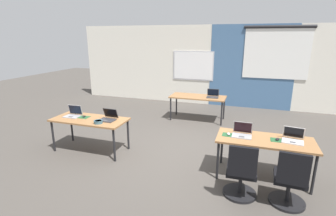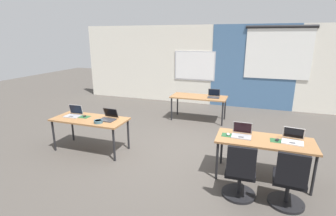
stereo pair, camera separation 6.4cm
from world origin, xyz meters
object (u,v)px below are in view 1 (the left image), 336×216
(laptop_far_right, at_px, (213,96))
(snack_bowl, at_px, (98,122))
(laptop_near_left_end, at_px, (73,114))
(chair_near_right_inner, at_px, (241,175))
(desk_far_center, at_px, (198,98))
(chair_near_right_end, at_px, (290,183))
(desk_near_right, at_px, (265,142))
(laptop_near_right_end, at_px, (293,138))
(mouse_near_left_end, at_px, (84,116))
(desk_near_left, at_px, (90,121))
(laptop_near_left_inner, at_px, (108,118))
(mouse_near_right_end, at_px, (278,139))
(mouse_near_right_inner, at_px, (229,134))
(laptop_near_right_inner, at_px, (242,133))

(laptop_far_right, distance_m, snack_bowl, 3.52)
(laptop_near_left_end, relative_size, chair_near_right_inner, 0.37)
(desk_far_center, bearing_deg, chair_near_right_inner, -68.11)
(laptop_far_right, relative_size, chair_near_right_end, 0.38)
(desk_near_right, relative_size, laptop_near_left_end, 4.69)
(laptop_near_right_end, relative_size, chair_near_right_inner, 0.40)
(laptop_near_left_end, bearing_deg, laptop_far_right, 44.09)
(laptop_near_right_end, relative_size, mouse_near_left_end, 3.37)
(desk_near_left, xyz_separation_m, chair_near_right_inner, (3.17, -0.73, -0.28))
(laptop_near_left_inner, height_order, chair_near_right_inner, laptop_near_left_inner)
(mouse_near_right_end, height_order, snack_bowl, snack_bowl)
(desk_near_left, xyz_separation_m, snack_bowl, (0.34, -0.19, 0.10))
(desk_near_left, xyz_separation_m, mouse_near_right_inner, (2.89, -0.00, 0.08))
(laptop_near_right_inner, distance_m, mouse_near_right_inner, 0.23)
(laptop_near_right_end, relative_size, chair_near_right_end, 0.40)
(laptop_near_right_end, height_order, mouse_near_right_inner, laptop_near_right_end)
(chair_near_right_end, bearing_deg, desk_near_left, -6.90)
(laptop_far_right, relative_size, laptop_near_left_inner, 1.03)
(laptop_near_right_end, distance_m, mouse_near_right_end, 0.25)
(laptop_far_right, relative_size, laptop_near_left_end, 1.03)
(laptop_far_right, height_order, mouse_near_left_end, laptop_far_right)
(desk_near_left, xyz_separation_m, desk_far_center, (1.75, 2.80, 0.00))
(laptop_near_right_inner, bearing_deg, laptop_near_left_end, -178.59)
(laptop_near_left_end, distance_m, mouse_near_right_inner, 3.33)
(mouse_near_left_end, distance_m, laptop_near_left_inner, 0.59)
(laptop_near_right_end, xyz_separation_m, mouse_near_left_end, (-4.11, -0.00, -0.03))
(mouse_near_left_end, bearing_deg, mouse_near_right_inner, -1.05)
(desk_near_right, relative_size, laptop_near_left_inner, 4.70)
(laptop_near_right_end, xyz_separation_m, chair_near_right_inner, (-0.77, -0.78, -0.39))
(desk_near_right, distance_m, laptop_near_left_inner, 3.09)
(laptop_near_left_inner, bearing_deg, mouse_near_right_inner, 0.36)
(laptop_near_left_end, xyz_separation_m, laptop_near_right_inner, (3.56, -0.00, -0.00))
(mouse_near_right_end, bearing_deg, mouse_near_left_end, 179.39)
(snack_bowl, bearing_deg, laptop_near_left_inner, 73.66)
(laptop_near_right_inner, bearing_deg, laptop_near_right_end, 2.83)
(mouse_near_left_end, bearing_deg, chair_near_right_inner, -13.14)
(laptop_near_left_inner, relative_size, mouse_near_right_inner, 3.18)
(chair_near_right_inner, bearing_deg, mouse_near_right_end, -127.46)
(mouse_near_right_end, xyz_separation_m, laptop_near_right_inner, (-0.58, 0.03, 0.03))
(chair_near_right_inner, bearing_deg, chair_near_right_end, 178.27)
(desk_far_center, distance_m, laptop_far_right, 0.44)
(desk_far_center, relative_size, mouse_near_right_inner, 14.95)
(desk_near_right, distance_m, mouse_near_left_end, 3.67)
(snack_bowl, bearing_deg, chair_near_right_end, -8.68)
(chair_near_right_inner, bearing_deg, snack_bowl, -12.61)
(chair_near_right_end, xyz_separation_m, laptop_near_left_inner, (-3.43, 0.79, 0.39))
(laptop_far_right, height_order, mouse_near_right_end, laptop_far_right)
(desk_far_center, distance_m, chair_near_right_inner, 3.81)
(desk_near_right, distance_m, laptop_far_right, 3.11)
(chair_near_right_end, height_order, laptop_near_left_end, laptop_near_left_end)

